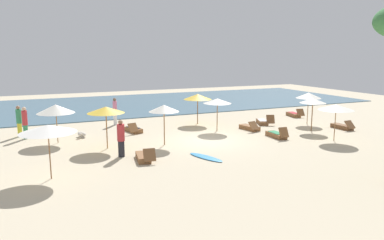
% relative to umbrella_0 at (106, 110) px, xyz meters
% --- Properties ---
extents(ground_plane, '(60.00, 60.00, 0.00)m').
position_rel_umbrella_0_xyz_m(ground_plane, '(5.75, -0.64, -2.13)').
color(ground_plane, beige).
extents(ocean_water, '(48.00, 16.00, 0.06)m').
position_rel_umbrella_0_xyz_m(ocean_water, '(5.75, 16.36, -2.10)').
color(ocean_water, '#476B7F').
rests_on(ocean_water, ground_plane).
extents(umbrella_0, '(1.99, 1.99, 2.31)m').
position_rel_umbrella_0_xyz_m(umbrella_0, '(0.00, 0.00, 0.00)').
color(umbrella_0, olive).
rests_on(umbrella_0, ground_plane).
extents(umbrella_1, '(1.71, 1.71, 2.17)m').
position_rel_umbrella_0_xyz_m(umbrella_1, '(13.38, -0.87, -0.11)').
color(umbrella_1, brown).
rests_on(umbrella_1, ground_plane).
extents(umbrella_2, '(1.86, 1.86, 2.17)m').
position_rel_umbrella_0_xyz_m(umbrella_2, '(7.62, 1.69, -0.12)').
color(umbrella_2, olive).
rests_on(umbrella_2, ground_plane).
extents(umbrella_3, '(1.80, 1.80, 2.29)m').
position_rel_umbrella_0_xyz_m(umbrella_3, '(14.83, 1.21, -0.04)').
color(umbrella_3, olive).
rests_on(umbrella_3, ground_plane).
extents(umbrella_4, '(2.04, 2.04, 2.17)m').
position_rel_umbrella_0_xyz_m(umbrella_4, '(12.70, -3.58, -0.13)').
color(umbrella_4, olive).
rests_on(umbrella_4, ground_plane).
extents(umbrella_5, '(2.12, 2.12, 2.24)m').
position_rel_umbrella_0_xyz_m(umbrella_5, '(-2.38, 2.42, -0.13)').
color(umbrella_5, olive).
rests_on(umbrella_5, ground_plane).
extents(umbrella_6, '(2.04, 2.04, 2.19)m').
position_rel_umbrella_0_xyz_m(umbrella_6, '(7.44, 4.43, -0.13)').
color(umbrella_6, brown).
rests_on(umbrella_6, ground_plane).
extents(umbrella_7, '(1.70, 1.70, 2.28)m').
position_rel_umbrella_0_xyz_m(umbrella_7, '(3.12, -0.49, -0.04)').
color(umbrella_7, olive).
rests_on(umbrella_7, ground_plane).
extents(umbrella_8, '(2.27, 2.27, 2.28)m').
position_rel_umbrella_0_xyz_m(umbrella_8, '(-3.07, -3.96, -0.01)').
color(umbrella_8, brown).
rests_on(umbrella_8, ground_plane).
extents(lounger_0, '(0.64, 1.65, 0.75)m').
position_rel_umbrella_0_xyz_m(lounger_0, '(10.06, -1.56, -1.95)').
color(lounger_0, brown).
rests_on(lounger_0, ground_plane).
extents(lounger_1, '(0.84, 1.75, 0.70)m').
position_rel_umbrella_0_xyz_m(lounger_1, '(1.18, -2.99, -1.96)').
color(lounger_1, brown).
rests_on(lounger_1, ground_plane).
extents(lounger_2, '(0.93, 1.77, 0.70)m').
position_rel_umbrella_0_xyz_m(lounger_2, '(15.94, 4.06, -1.95)').
color(lounger_2, brown).
rests_on(lounger_2, ground_plane).
extents(lounger_3, '(0.88, 1.78, 0.67)m').
position_rel_umbrella_0_xyz_m(lounger_3, '(9.77, 1.02, -1.96)').
color(lounger_3, brown).
rests_on(lounger_3, ground_plane).
extents(lounger_4, '(0.67, 1.73, 0.67)m').
position_rel_umbrella_0_xyz_m(lounger_4, '(15.76, -1.26, -1.96)').
color(lounger_4, brown).
rests_on(lounger_4, ground_plane).
extents(lounger_5, '(1.16, 1.73, 0.75)m').
position_rel_umbrella_0_xyz_m(lounger_5, '(11.75, 2.38, -1.95)').
color(lounger_5, brown).
rests_on(lounger_5, ground_plane).
extents(lounger_6, '(1.00, 1.77, 0.70)m').
position_rel_umbrella_0_xyz_m(lounger_6, '(2.36, 3.50, -1.95)').
color(lounger_6, brown).
rests_on(lounger_6, ground_plane).
extents(person_0, '(0.52, 0.52, 1.88)m').
position_rel_umbrella_0_xyz_m(person_0, '(0.34, -1.90, -1.18)').
color(person_0, '#26262D').
rests_on(person_0, ground_plane).
extents(person_1, '(0.41, 0.41, 1.95)m').
position_rel_umbrella_0_xyz_m(person_1, '(-4.08, 4.31, -1.12)').
color(person_1, '#338C59').
rests_on(person_1, ground_plane).
extents(person_2, '(0.40, 0.40, 1.95)m').
position_rel_umbrella_0_xyz_m(person_2, '(1.83, 6.50, -1.11)').
color(person_2, white).
rests_on(person_2, ground_plane).
extents(person_3, '(0.44, 0.44, 1.93)m').
position_rel_umbrella_0_xyz_m(person_3, '(-4.42, 5.13, -1.13)').
color(person_3, yellow).
rests_on(person_3, ground_plane).
extents(dog, '(0.64, 0.80, 0.37)m').
position_rel_umbrella_0_xyz_m(dog, '(-0.95, 3.29, -1.93)').
color(dog, silver).
rests_on(dog, ground_plane).
extents(surfboard, '(1.25, 2.24, 0.07)m').
position_rel_umbrella_0_xyz_m(surfboard, '(4.12, -3.80, -2.09)').
color(surfboard, '#338CCC').
rests_on(surfboard, ground_plane).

